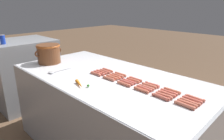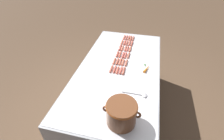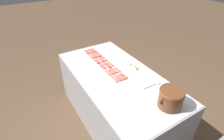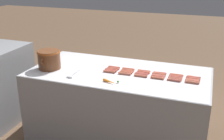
% 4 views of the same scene
% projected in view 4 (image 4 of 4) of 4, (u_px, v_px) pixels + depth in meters
% --- Properties ---
extents(ground_plane, '(20.00, 20.00, 0.00)m').
position_uv_depth(ground_plane, '(118.00, 136.00, 3.49)').
color(ground_plane, brown).
extents(griddle_counter, '(1.03, 2.07, 0.88)m').
position_uv_depth(griddle_counter, '(118.00, 105.00, 3.34)').
color(griddle_counter, '#9EA0A5').
rests_on(griddle_counter, ground_plane).
extents(hot_dog_0, '(0.03, 0.15, 0.03)m').
position_uv_depth(hot_dog_0, '(192.00, 82.00, 2.85)').
color(hot_dog_0, '#C56750').
rests_on(hot_dog_0, griddle_counter).
extents(hot_dog_1, '(0.03, 0.15, 0.03)m').
position_uv_depth(hot_dog_1, '(174.00, 80.00, 2.91)').
color(hot_dog_1, '#C65E4C').
rests_on(hot_dog_1, griddle_counter).
extents(hot_dog_2, '(0.03, 0.15, 0.03)m').
position_uv_depth(hot_dog_2, '(157.00, 78.00, 2.97)').
color(hot_dog_2, '#CC654A').
rests_on(hot_dog_2, griddle_counter).
extents(hot_dog_3, '(0.03, 0.15, 0.03)m').
position_uv_depth(hot_dog_3, '(141.00, 76.00, 3.02)').
color(hot_dog_3, '#CB664F').
rests_on(hot_dog_3, griddle_counter).
extents(hot_dog_4, '(0.03, 0.15, 0.03)m').
position_uv_depth(hot_dog_4, '(124.00, 74.00, 3.08)').
color(hot_dog_4, '#C26750').
rests_on(hot_dog_4, griddle_counter).
extents(hot_dog_5, '(0.03, 0.15, 0.03)m').
position_uv_depth(hot_dog_5, '(109.00, 72.00, 3.14)').
color(hot_dog_5, '#C1604B').
rests_on(hot_dog_5, griddle_counter).
extents(hot_dog_6, '(0.03, 0.15, 0.03)m').
position_uv_depth(hot_dog_6, '(192.00, 81.00, 2.89)').
color(hot_dog_6, '#C1634C').
rests_on(hot_dog_6, griddle_counter).
extents(hot_dog_7, '(0.03, 0.15, 0.03)m').
position_uv_depth(hot_dog_7, '(175.00, 79.00, 2.94)').
color(hot_dog_7, '#C26550').
rests_on(hot_dog_7, griddle_counter).
extents(hot_dog_8, '(0.03, 0.15, 0.03)m').
position_uv_depth(hot_dog_8, '(158.00, 76.00, 3.00)').
color(hot_dog_8, '#CA5F50').
rests_on(hot_dog_8, griddle_counter).
extents(hot_dog_9, '(0.03, 0.15, 0.03)m').
position_uv_depth(hot_dog_9, '(141.00, 74.00, 3.06)').
color(hot_dog_9, '#C15C4F').
rests_on(hot_dog_9, griddle_counter).
extents(hot_dog_10, '(0.03, 0.15, 0.03)m').
position_uv_depth(hot_dog_10, '(126.00, 72.00, 3.12)').
color(hot_dog_10, '#CB684D').
rests_on(hot_dog_10, griddle_counter).
extents(hot_dog_11, '(0.03, 0.15, 0.03)m').
position_uv_depth(hot_dog_11, '(111.00, 71.00, 3.17)').
color(hot_dog_11, '#C95D4E').
rests_on(hot_dog_11, griddle_counter).
extents(hot_dog_12, '(0.03, 0.15, 0.03)m').
position_uv_depth(hot_dog_12, '(193.00, 80.00, 2.92)').
color(hot_dog_12, '#C76750').
rests_on(hot_dog_12, griddle_counter).
extents(hot_dog_13, '(0.03, 0.15, 0.03)m').
position_uv_depth(hot_dog_13, '(175.00, 77.00, 2.98)').
color(hot_dog_13, '#C6614E').
rests_on(hot_dog_13, griddle_counter).
extents(hot_dog_14, '(0.03, 0.15, 0.03)m').
position_uv_depth(hot_dog_14, '(159.00, 75.00, 3.03)').
color(hot_dog_14, '#C06451').
rests_on(hot_dog_14, griddle_counter).
extents(hot_dog_15, '(0.03, 0.15, 0.03)m').
position_uv_depth(hot_dog_15, '(142.00, 73.00, 3.09)').
color(hot_dog_15, '#C5594F').
rests_on(hot_dog_15, griddle_counter).
extents(hot_dog_16, '(0.03, 0.15, 0.03)m').
position_uv_depth(hot_dog_16, '(127.00, 71.00, 3.15)').
color(hot_dog_16, '#CA6349').
rests_on(hot_dog_16, griddle_counter).
extents(hot_dog_17, '(0.03, 0.15, 0.03)m').
position_uv_depth(hot_dog_17, '(111.00, 69.00, 3.21)').
color(hot_dog_17, '#C45F4B').
rests_on(hot_dog_17, griddle_counter).
extents(hot_dog_18, '(0.03, 0.15, 0.03)m').
position_uv_depth(hot_dog_18, '(193.00, 78.00, 2.95)').
color(hot_dog_18, '#C85B4B').
rests_on(hot_dog_18, griddle_counter).
extents(hot_dog_19, '(0.03, 0.15, 0.03)m').
position_uv_depth(hot_dog_19, '(176.00, 76.00, 3.01)').
color(hot_dog_19, '#C55A4A').
rests_on(hot_dog_19, griddle_counter).
extents(hot_dog_20, '(0.03, 0.15, 0.03)m').
position_uv_depth(hot_dog_20, '(159.00, 74.00, 3.08)').
color(hot_dog_20, '#C86850').
rests_on(hot_dog_20, griddle_counter).
extents(hot_dog_21, '(0.03, 0.15, 0.03)m').
position_uv_depth(hot_dog_21, '(144.00, 72.00, 3.13)').
color(hot_dog_21, '#CE6248').
rests_on(hot_dog_21, griddle_counter).
extents(hot_dog_22, '(0.03, 0.15, 0.03)m').
position_uv_depth(hot_dog_22, '(128.00, 70.00, 3.19)').
color(hot_dog_22, '#BF634D').
rests_on(hot_dog_22, griddle_counter).
extents(hot_dog_23, '(0.03, 0.15, 0.03)m').
position_uv_depth(hot_dog_23, '(113.00, 68.00, 3.24)').
color(hot_dog_23, '#C25E4D').
rests_on(hot_dog_23, griddle_counter).
extents(hot_dog_24, '(0.03, 0.15, 0.03)m').
position_uv_depth(hot_dog_24, '(194.00, 77.00, 2.99)').
color(hot_dog_24, '#CB6650').
rests_on(hot_dog_24, griddle_counter).
extents(hot_dog_25, '(0.03, 0.15, 0.03)m').
position_uv_depth(hot_dog_25, '(177.00, 75.00, 3.05)').
color(hot_dog_25, '#C8664B').
rests_on(hot_dog_25, griddle_counter).
extents(hot_dog_26, '(0.04, 0.15, 0.03)m').
position_uv_depth(hot_dog_26, '(160.00, 73.00, 3.10)').
color(hot_dog_26, '#CA5E4F').
rests_on(hot_dog_26, griddle_counter).
extents(hot_dog_27, '(0.03, 0.15, 0.03)m').
position_uv_depth(hot_dog_27, '(144.00, 71.00, 3.16)').
color(hot_dog_27, '#C3614F').
rests_on(hot_dog_27, griddle_counter).
extents(hot_dog_28, '(0.03, 0.15, 0.03)m').
position_uv_depth(hot_dog_28, '(129.00, 69.00, 3.23)').
color(hot_dog_28, '#C6654B').
rests_on(hot_dog_28, griddle_counter).
extents(hot_dog_29, '(0.03, 0.15, 0.03)m').
position_uv_depth(hot_dog_29, '(114.00, 67.00, 3.28)').
color(hot_dog_29, '#BF5F4A').
rests_on(hot_dog_29, griddle_counter).
extents(bean_pot, '(0.34, 0.27, 0.22)m').
position_uv_depth(bean_pot, '(49.00, 59.00, 3.24)').
color(bean_pot, brown).
rests_on(bean_pot, griddle_counter).
extents(serving_spoon, '(0.27, 0.07, 0.02)m').
position_uv_depth(serving_spoon, '(72.00, 76.00, 3.04)').
color(serving_spoon, '#B7B7BC').
rests_on(serving_spoon, griddle_counter).
extents(carrot, '(0.09, 0.18, 0.03)m').
position_uv_depth(carrot, '(110.00, 82.00, 2.86)').
color(carrot, orange).
rests_on(carrot, griddle_counter).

